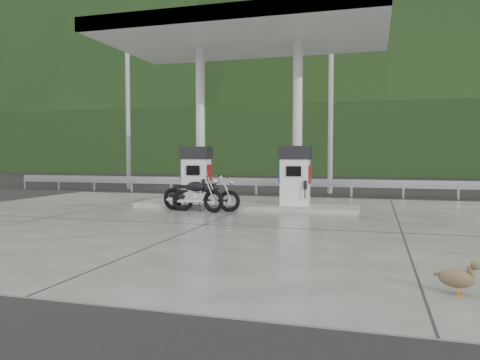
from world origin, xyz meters
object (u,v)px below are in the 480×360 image
(gas_pump_left, at_px, (196,175))
(motorcycle_left, at_px, (206,196))
(motorcycle_right, at_px, (192,195))
(duck, at_px, (457,279))
(gas_pump_right, at_px, (295,176))

(gas_pump_left, xyz_separation_m, motorcycle_left, (0.68, -0.96, -0.59))
(motorcycle_right, bearing_deg, duck, -34.50)
(gas_pump_left, xyz_separation_m, gas_pump_right, (3.20, 0.00, 0.00))
(motorcycle_left, distance_m, duck, 9.11)
(gas_pump_left, relative_size, duck, 3.47)
(gas_pump_right, bearing_deg, gas_pump_left, 180.00)
(gas_pump_left, distance_m, motorcycle_left, 1.32)
(gas_pump_right, relative_size, duck, 3.47)
(motorcycle_left, xyz_separation_m, duck, (5.80, -7.02, -0.27))
(motorcycle_left, bearing_deg, motorcycle_right, 177.76)
(motorcycle_right, xyz_separation_m, duck, (6.21, -6.99, -0.29))
(gas_pump_right, height_order, duck, gas_pump_right)
(gas_pump_right, relative_size, motorcycle_right, 0.89)
(gas_pump_left, distance_m, gas_pump_right, 3.20)
(motorcycle_left, height_order, motorcycle_right, motorcycle_right)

